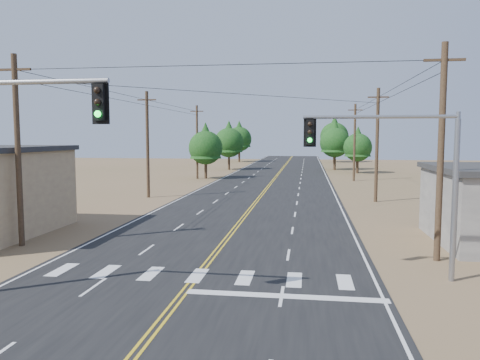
# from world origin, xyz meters

# --- Properties ---
(road) EXTENTS (15.00, 200.00, 0.02)m
(road) POSITION_xyz_m (0.00, 30.00, 0.01)
(road) COLOR black
(road) RESTS_ON ground
(utility_pole_left_near) EXTENTS (1.80, 0.30, 10.00)m
(utility_pole_left_near) POSITION_xyz_m (-10.50, 12.00, 5.12)
(utility_pole_left_near) COLOR #4C3826
(utility_pole_left_near) RESTS_ON ground
(utility_pole_left_mid) EXTENTS (1.80, 0.30, 10.00)m
(utility_pole_left_mid) POSITION_xyz_m (-10.50, 32.00, 5.12)
(utility_pole_left_mid) COLOR #4C3826
(utility_pole_left_mid) RESTS_ON ground
(utility_pole_left_far) EXTENTS (1.80, 0.30, 10.00)m
(utility_pole_left_far) POSITION_xyz_m (-10.50, 52.00, 5.12)
(utility_pole_left_far) COLOR #4C3826
(utility_pole_left_far) RESTS_ON ground
(utility_pole_right_near) EXTENTS (1.80, 0.30, 10.00)m
(utility_pole_right_near) POSITION_xyz_m (10.50, 12.00, 5.12)
(utility_pole_right_near) COLOR #4C3826
(utility_pole_right_near) RESTS_ON ground
(utility_pole_right_mid) EXTENTS (1.80, 0.30, 10.00)m
(utility_pole_right_mid) POSITION_xyz_m (10.50, 32.00, 5.12)
(utility_pole_right_mid) COLOR #4C3826
(utility_pole_right_mid) RESTS_ON ground
(utility_pole_right_far) EXTENTS (1.80, 0.30, 10.00)m
(utility_pole_right_far) POSITION_xyz_m (10.50, 52.00, 5.12)
(utility_pole_right_far) COLOR #4C3826
(utility_pole_right_far) RESTS_ON ground
(signal_mast_right) EXTENTS (6.08, 0.43, 6.73)m
(signal_mast_right) POSITION_xyz_m (8.47, 8.80, 4.59)
(signal_mast_right) COLOR gray
(signal_mast_right) RESTS_ON ground
(tree_left_near) EXTENTS (4.64, 4.64, 7.74)m
(tree_left_near) POSITION_xyz_m (-9.41, 52.47, 4.73)
(tree_left_near) COLOR #3F2D1E
(tree_left_near) RESTS_ON ground
(tree_left_mid) EXTENTS (5.16, 5.16, 8.60)m
(tree_left_mid) POSITION_xyz_m (-9.16, 70.19, 5.26)
(tree_left_mid) COLOR #3F2D1E
(tree_left_mid) RESTS_ON ground
(tree_left_far) EXTENTS (5.68, 5.68, 9.47)m
(tree_left_far) POSITION_xyz_m (-11.10, 95.83, 5.79)
(tree_left_far) COLOR #3F2D1E
(tree_left_far) RESTS_ON ground
(tree_right_near) EXTENTS (4.45, 4.45, 7.42)m
(tree_right_near) POSITION_xyz_m (12.29, 65.26, 4.54)
(tree_right_near) COLOR #3F2D1E
(tree_right_near) RESTS_ON ground
(tree_right_mid) EXTENTS (5.19, 5.19, 8.66)m
(tree_right_mid) POSITION_xyz_m (9.15, 72.43, 5.29)
(tree_right_mid) COLOR #3F2D1E
(tree_right_mid) RESTS_ON ground
(tree_right_far) EXTENTS (6.34, 6.34, 10.56)m
(tree_right_far) POSITION_xyz_m (10.41, 97.36, 6.46)
(tree_right_far) COLOR #3F2D1E
(tree_right_far) RESTS_ON ground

